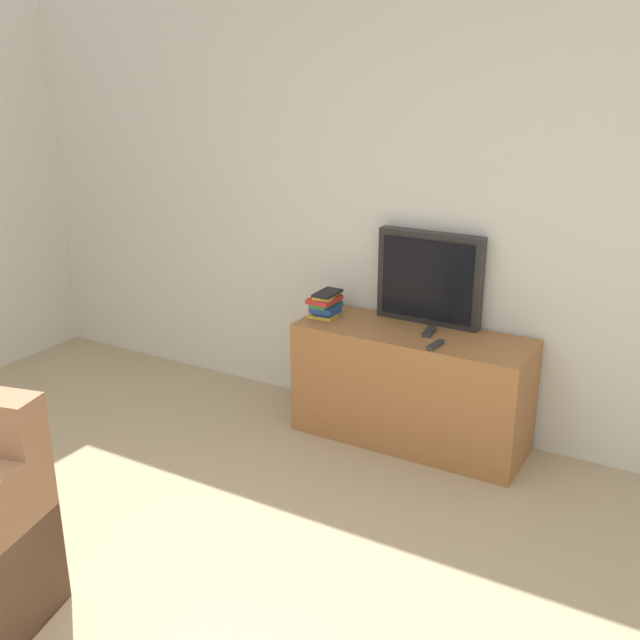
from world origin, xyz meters
The scene contains 6 objects.
wall_back centered at (0.00, 3.03, 1.30)m, with size 9.00×0.06×2.60m.
tv_stand centered at (0.10, 2.74, 0.35)m, with size 1.37×0.49×0.69m.
television centered at (0.11, 2.94, 0.97)m, with size 0.63×0.09×0.55m.
book_stack centered at (-0.48, 2.74, 0.77)m, with size 0.18×0.23×0.16m.
remote_on_stand centered at (0.19, 2.76, 0.70)m, with size 0.07×0.16×0.02m.
remote_secondary centered at (0.30, 2.58, 0.70)m, with size 0.05×0.15×0.02m.
Camera 1 is at (1.65, -1.04, 2.18)m, focal length 42.00 mm.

